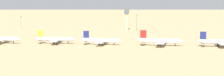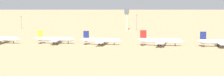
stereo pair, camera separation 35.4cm
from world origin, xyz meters
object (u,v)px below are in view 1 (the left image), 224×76
parked_jet_yellow_1 (0,39)px  parked_jet_yellow_2 (55,39)px  parked_jet_navy_3 (101,40)px  light_pole_west (137,21)px  light_pole_mid (21,22)px  parked_jet_navy_5 (219,42)px  control_tower (127,17)px  parked_jet_red_4 (160,41)px

parked_jet_yellow_1 → parked_jet_yellow_2: (46.98, 4.34, -0.09)m
parked_jet_navy_3 → light_pole_west: (18.26, 137.20, 6.18)m
light_pole_mid → parked_jet_navy_5: bearing=-32.1°
parked_jet_navy_3 → control_tower: control_tower is taller
light_pole_west → light_pole_mid: light_pole_west is taller
parked_jet_red_4 → parked_jet_navy_3: bearing=-176.3°
parked_jet_red_4 → parked_jet_navy_5: 48.18m
parked_jet_yellow_1 → light_pole_mid: (-30.39, 138.15, 4.53)m
parked_jet_navy_5 → parked_jet_yellow_2: bearing=174.9°
parked_jet_yellow_1 → parked_jet_red_4: (136.71, 2.16, 0.27)m
control_tower → parked_jet_red_4: bearing=-72.7°
parked_jet_navy_3 → control_tower: 136.90m
parked_jet_red_4 → parked_jet_yellow_1: bearing=-175.9°
parked_jet_navy_5 → light_pole_mid: light_pole_mid is taller
parked_jet_yellow_2 → parked_jet_yellow_1: bearing=-179.2°
parked_jet_yellow_2 → light_pole_west: 146.90m
parked_jet_navy_3 → parked_jet_navy_5: 97.49m
control_tower → light_pole_west: size_ratio=1.38×
parked_jet_yellow_1 → parked_jet_navy_5: parked_jet_navy_5 is taller
parked_jet_red_4 → control_tower: control_tower is taller
parked_jet_yellow_2 → parked_jet_navy_5: bearing=-5.0°
parked_jet_yellow_1 → parked_jet_navy_5: bearing=3.4°
parked_jet_navy_5 → light_pole_west: 157.35m
light_pole_west → parked_jet_red_4: bearing=-77.2°
parked_jet_yellow_2 → parked_jet_red_4: parked_jet_red_4 is taller
parked_jet_yellow_1 → parked_jet_yellow_2: parked_jet_yellow_1 is taller
parked_jet_red_4 → control_tower: size_ratio=1.60×
parked_jet_navy_3 → light_pole_mid: bearing=132.7°
parked_jet_yellow_2 → parked_jet_navy_5: parked_jet_navy_5 is taller
parked_jet_yellow_2 → parked_jet_navy_3: parked_jet_yellow_2 is taller
control_tower → parked_jet_navy_5: bearing=-56.1°
parked_jet_navy_5 → parked_jet_red_4: bearing=176.5°
parked_jet_yellow_1 → control_tower: bearing=58.1°
parked_jet_navy_5 → light_pole_west: size_ratio=2.13×
parked_jet_navy_3 → parked_jet_navy_5: (97.48, 1.37, 0.22)m
parked_jet_yellow_1 → parked_jet_navy_3: (87.41, 1.67, -0.10)m
light_pole_west → light_pole_mid: 136.07m
parked_jet_yellow_2 → parked_jet_red_4: 89.75m
parked_jet_navy_3 → light_pole_west: 138.55m
light_pole_mid → parked_jet_yellow_2: bearing=-60.0°
parked_jet_navy_3 → parked_jet_yellow_2: bearing=178.1°
parked_jet_navy_5 → parked_jet_yellow_1: bearing=176.4°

